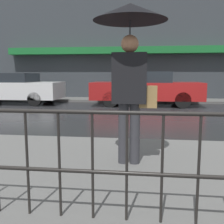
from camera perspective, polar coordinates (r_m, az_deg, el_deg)
name	(u,v)px	position (r m, az deg, el deg)	size (l,w,h in m)	color
ground_plane	(175,115)	(8.97, 13.59, -0.74)	(80.00, 80.00, 0.00)	#262628
sidewalk_near	(222,174)	(3.83, 22.83, -12.36)	(28.00, 3.17, 0.11)	#60605E
sidewalk_far	(165,100)	(13.52, 11.42, 2.48)	(28.00, 1.65, 0.11)	#60605E
lane_marking	(175,115)	(8.97, 13.59, -0.71)	(25.20, 0.12, 0.01)	gold
building_storefront	(165,41)	(14.51, 11.49, 14.99)	(28.00, 0.85, 6.29)	#383D42
pedestrian	(130,44)	(3.62, 4.01, 14.63)	(0.99, 0.99, 2.18)	#333338
car_white	(12,88)	(13.07, -20.87, 4.92)	(4.47, 1.81, 1.42)	silver
car_red	(145,88)	(11.55, 7.23, 5.17)	(4.74, 1.75, 1.47)	maroon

